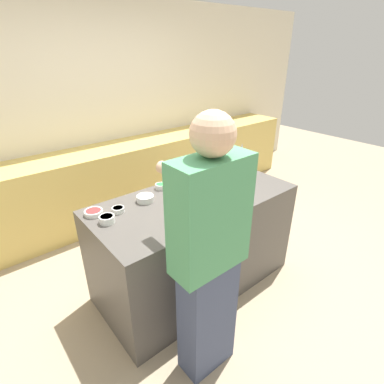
{
  "coord_description": "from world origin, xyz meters",
  "views": [
    {
      "loc": [
        -1.44,
        -1.7,
        2.05
      ],
      "look_at": [
        -0.03,
        0.0,
        0.97
      ],
      "focal_mm": 28.0,
      "sensor_mm": 36.0,
      "label": 1
    }
  ],
  "objects_px": {
    "candy_bowl_near_tray_right": "(224,168)",
    "cookbook": "(189,185)",
    "candy_bowl_near_tray_left": "(107,219)",
    "candy_bowl_front_corner": "(118,210)",
    "candy_bowl_behind_tray": "(145,198)",
    "candy_bowl_far_left": "(223,180)",
    "mug": "(208,171)",
    "person": "(208,257)",
    "decorative_tree": "(241,161)",
    "candy_bowl_far_right": "(161,186)",
    "candy_bowl_center_rear": "(94,212)",
    "gingerbread_house": "(200,193)",
    "baking_tray": "(200,205)"
  },
  "relations": [
    {
      "from": "candy_bowl_near_tray_right",
      "to": "cookbook",
      "type": "distance_m",
      "value": 0.52
    },
    {
      "from": "candy_bowl_near_tray_left",
      "to": "candy_bowl_front_corner",
      "type": "distance_m",
      "value": 0.16
    },
    {
      "from": "candy_bowl_front_corner",
      "to": "candy_bowl_behind_tray",
      "type": "bearing_deg",
      "value": 4.23
    },
    {
      "from": "candy_bowl_far_left",
      "to": "cookbook",
      "type": "distance_m",
      "value": 0.32
    },
    {
      "from": "mug",
      "to": "person",
      "type": "bearing_deg",
      "value": -132.26
    },
    {
      "from": "decorative_tree",
      "to": "mug",
      "type": "relative_size",
      "value": 4.31
    },
    {
      "from": "candy_bowl_near_tray_right",
      "to": "person",
      "type": "relative_size",
      "value": 0.07
    },
    {
      "from": "cookbook",
      "to": "candy_bowl_near_tray_left",
      "type": "bearing_deg",
      "value": -172.68
    },
    {
      "from": "candy_bowl_near_tray_left",
      "to": "person",
      "type": "distance_m",
      "value": 0.82
    },
    {
      "from": "candy_bowl_far_right",
      "to": "candy_bowl_center_rear",
      "type": "xyz_separation_m",
      "value": [
        -0.64,
        -0.06,
        -0.01
      ]
    },
    {
      "from": "candy_bowl_far_left",
      "to": "cookbook",
      "type": "relative_size",
      "value": 0.6
    },
    {
      "from": "decorative_tree",
      "to": "candy_bowl_front_corner",
      "type": "relative_size",
      "value": 3.73
    },
    {
      "from": "candy_bowl_near_tray_right",
      "to": "candy_bowl_behind_tray",
      "type": "xyz_separation_m",
      "value": [
        -0.97,
        -0.07,
        -0.0
      ]
    },
    {
      "from": "decorative_tree",
      "to": "candy_bowl_near_tray_left",
      "type": "xyz_separation_m",
      "value": [
        -1.32,
        0.07,
        -0.15
      ]
    },
    {
      "from": "gingerbread_house",
      "to": "cookbook",
      "type": "distance_m",
      "value": 0.4
    },
    {
      "from": "baking_tray",
      "to": "candy_bowl_far_left",
      "type": "bearing_deg",
      "value": 24.61
    },
    {
      "from": "cookbook",
      "to": "candy_bowl_far_left",
      "type": "bearing_deg",
      "value": -24.9
    },
    {
      "from": "candy_bowl_near_tray_right",
      "to": "candy_bowl_front_corner",
      "type": "bearing_deg",
      "value": -175.97
    },
    {
      "from": "candy_bowl_far_left",
      "to": "candy_bowl_front_corner",
      "type": "bearing_deg",
      "value": 173.5
    },
    {
      "from": "gingerbread_house",
      "to": "candy_bowl_center_rear",
      "type": "relative_size",
      "value": 1.94
    },
    {
      "from": "candy_bowl_near_tray_left",
      "to": "person",
      "type": "xyz_separation_m",
      "value": [
        0.28,
        -0.77,
        -0.02
      ]
    },
    {
      "from": "candy_bowl_behind_tray",
      "to": "candy_bowl_center_rear",
      "type": "distance_m",
      "value": 0.42
    },
    {
      "from": "mug",
      "to": "candy_bowl_center_rear",
      "type": "bearing_deg",
      "value": -178.99
    },
    {
      "from": "mug",
      "to": "gingerbread_house",
      "type": "bearing_deg",
      "value": -137.98
    },
    {
      "from": "cookbook",
      "to": "mug",
      "type": "relative_size",
      "value": 2.15
    },
    {
      "from": "candy_bowl_far_left",
      "to": "candy_bowl_center_rear",
      "type": "distance_m",
      "value": 1.18
    },
    {
      "from": "candy_bowl_behind_tray",
      "to": "person",
      "type": "relative_size",
      "value": 0.08
    },
    {
      "from": "baking_tray",
      "to": "candy_bowl_behind_tray",
      "type": "bearing_deg",
      "value": 130.43
    },
    {
      "from": "candy_bowl_far_left",
      "to": "candy_bowl_front_corner",
      "type": "height_order",
      "value": "candy_bowl_far_left"
    },
    {
      "from": "decorative_tree",
      "to": "candy_bowl_far_right",
      "type": "xyz_separation_m",
      "value": [
        -0.71,
        0.29,
        -0.15
      ]
    },
    {
      "from": "gingerbread_house",
      "to": "mug",
      "type": "distance_m",
      "value": 0.64
    },
    {
      "from": "baking_tray",
      "to": "candy_bowl_behind_tray",
      "type": "height_order",
      "value": "candy_bowl_behind_tray"
    },
    {
      "from": "candy_bowl_center_rear",
      "to": "cookbook",
      "type": "bearing_deg",
      "value": -3.94
    },
    {
      "from": "cookbook",
      "to": "mug",
      "type": "bearing_deg",
      "value": 14.81
    },
    {
      "from": "candy_bowl_near_tray_left",
      "to": "person",
      "type": "height_order",
      "value": "person"
    },
    {
      "from": "candy_bowl_behind_tray",
      "to": "candy_bowl_center_rear",
      "type": "xyz_separation_m",
      "value": [
        -0.41,
        0.06,
        -0.01
      ]
    },
    {
      "from": "candy_bowl_near_tray_left",
      "to": "candy_bowl_center_rear",
      "type": "bearing_deg",
      "value": 99.64
    },
    {
      "from": "candy_bowl_near_tray_left",
      "to": "mug",
      "type": "height_order",
      "value": "mug"
    },
    {
      "from": "candy_bowl_front_corner",
      "to": "cookbook",
      "type": "bearing_deg",
      "value": 1.68
    },
    {
      "from": "candy_bowl_near_tray_right",
      "to": "cookbook",
      "type": "xyz_separation_m",
      "value": [
        -0.51,
        -0.07,
        -0.02
      ]
    },
    {
      "from": "gingerbread_house",
      "to": "candy_bowl_far_left",
      "type": "xyz_separation_m",
      "value": [
        0.46,
        0.21,
        -0.08
      ]
    },
    {
      "from": "gingerbread_house",
      "to": "candy_bowl_front_corner",
      "type": "bearing_deg",
      "value": 149.2
    },
    {
      "from": "candy_bowl_near_tray_left",
      "to": "candy_bowl_far_left",
      "type": "xyz_separation_m",
      "value": [
        1.14,
        -0.03,
        -0.0
      ]
    },
    {
      "from": "candy_bowl_center_rear",
      "to": "decorative_tree",
      "type": "bearing_deg",
      "value": -9.86
    },
    {
      "from": "gingerbread_house",
      "to": "candy_bowl_front_corner",
      "type": "xyz_separation_m",
      "value": [
        -0.55,
        0.33,
        -0.09
      ]
    },
    {
      "from": "decorative_tree",
      "to": "cookbook",
      "type": "bearing_deg",
      "value": 159.94
    },
    {
      "from": "baking_tray",
      "to": "mug",
      "type": "xyz_separation_m",
      "value": [
        0.47,
        0.43,
        0.04
      ]
    },
    {
      "from": "candy_bowl_far_left",
      "to": "candy_bowl_far_right",
      "type": "height_order",
      "value": "candy_bowl_far_left"
    },
    {
      "from": "decorative_tree",
      "to": "candy_bowl_far_right",
      "type": "height_order",
      "value": "decorative_tree"
    },
    {
      "from": "decorative_tree",
      "to": "candy_bowl_near_tray_left",
      "type": "distance_m",
      "value": 1.33
    }
  ]
}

